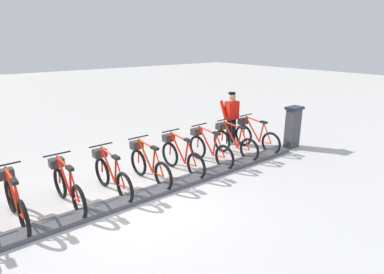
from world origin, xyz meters
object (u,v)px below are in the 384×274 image
Objects in this scene: bike_docked_5 at (111,174)px; worker_near_rack at (231,116)px; bike_docked_7 at (15,200)px; bike_docked_3 at (181,156)px; bike_docked_4 at (148,164)px; bike_docked_2 at (209,148)px; payment_kiosk at (293,126)px; bike_docked_0 at (255,136)px; bike_docked_6 at (67,186)px; bike_docked_1 at (233,142)px.

worker_near_rack reaches higher than bike_docked_5.
bike_docked_7 is at bearing 97.63° from worker_near_rack.
bike_docked_3 is 0.93m from bike_docked_4.
bike_docked_2 is 1.00× the size of bike_docked_3.
payment_kiosk is 0.74× the size of bike_docked_2.
bike_docked_5 is 1.04× the size of worker_near_rack.
bike_docked_6 is (0.00, 5.59, 0.00)m from bike_docked_0.
payment_kiosk is at bearing -94.91° from bike_docked_6.
bike_docked_0 is at bearing -168.13° from worker_near_rack.
bike_docked_3 is (0.00, 1.86, 0.00)m from bike_docked_1.
bike_docked_0 is 5.59m from bike_docked_6.
bike_docked_0 is (0.57, 1.07, -0.24)m from payment_kiosk.
bike_docked_3 is (0.00, 0.93, 0.00)m from bike_docked_2.
bike_docked_2 is at bearing 90.00° from bike_docked_1.
bike_docked_6 and bike_docked_7 have the same top height.
bike_docked_0 is at bearing -90.00° from bike_docked_3.
bike_docked_0 is 1.00× the size of bike_docked_6.
payment_kiosk reaches higher than bike_docked_0.
bike_docked_3 is at bearing -90.00° from bike_docked_4.
bike_docked_4 is at bearing 90.00° from bike_docked_0.
payment_kiosk reaches higher than bike_docked_7.
bike_docked_0 is 0.93m from bike_docked_1.
bike_docked_6 is at bearing 98.92° from worker_near_rack.
worker_near_rack reaches higher than bike_docked_0.
bike_docked_0 is at bearing -90.00° from bike_docked_1.
worker_near_rack is (0.85, -1.69, 0.48)m from bike_docked_2.
worker_near_rack is at bearing -81.08° from bike_docked_6.
bike_docked_7 is at bearing 85.69° from payment_kiosk.
bike_docked_0 is 1.00× the size of bike_docked_1.
bike_docked_0 is at bearing 61.80° from payment_kiosk.
bike_docked_5 is at bearing -90.00° from bike_docked_7.
bike_docked_2 is 1.00× the size of bike_docked_4.
bike_docked_1 and bike_docked_5 have the same top height.
bike_docked_6 is 1.04× the size of worker_near_rack.
bike_docked_3 is 2.80m from bike_docked_6.
bike_docked_0 is at bearing -90.00° from bike_docked_4.
bike_docked_4 is (0.00, 1.86, 0.00)m from bike_docked_2.
bike_docked_3 is at bearing 90.00° from bike_docked_0.
bike_docked_3 is 1.04× the size of worker_near_rack.
bike_docked_0 is 1.00× the size of bike_docked_7.
bike_docked_5 is 1.00× the size of bike_docked_7.
payment_kiosk is 0.74× the size of bike_docked_3.
bike_docked_7 is (0.00, 0.93, 0.00)m from bike_docked_6.
payment_kiosk reaches higher than bike_docked_1.
bike_docked_1 is 1.00× the size of bike_docked_2.
worker_near_rack is (0.85, -4.48, 0.48)m from bike_docked_5.
bike_docked_0 is 1.00× the size of bike_docked_2.
bike_docked_4 and bike_docked_7 have the same top height.
bike_docked_2 is 0.93m from bike_docked_3.
worker_near_rack is at bearing 41.20° from payment_kiosk.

